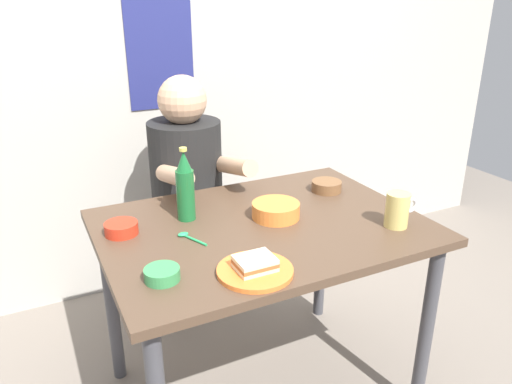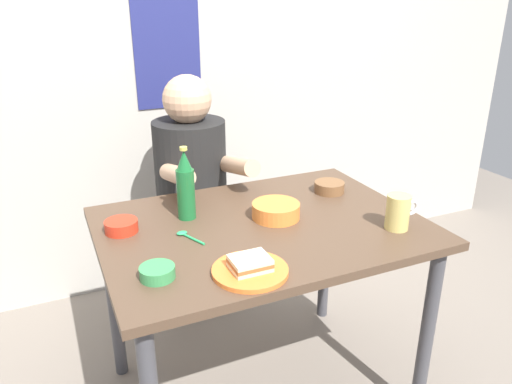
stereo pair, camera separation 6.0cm
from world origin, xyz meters
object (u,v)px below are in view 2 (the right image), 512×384
at_px(dining_table, 262,248).
at_px(stool, 195,248).
at_px(beer_mug, 398,212).
at_px(condiment_bowl_brown, 329,187).
at_px(plate_orange, 250,271).
at_px(person_seated, 191,167).
at_px(sandwich, 250,263).
at_px(beer_bottle, 186,187).

distance_m(dining_table, stool, 0.70).
relative_size(beer_mug, condiment_bowl_brown, 1.05).
distance_m(stool, plate_orange, 1.00).
height_order(person_seated, sandwich, person_seated).
distance_m(sandwich, beer_bottle, 0.45).
height_order(plate_orange, sandwich, sandwich).
relative_size(person_seated, condiment_bowl_brown, 6.00).
xyz_separation_m(beer_mug, beer_bottle, (-0.62, 0.37, 0.06)).
height_order(stool, beer_mug, beer_mug).
relative_size(plate_orange, condiment_bowl_brown, 1.83).
bearing_deg(condiment_bowl_brown, beer_mug, -85.26).
bearing_deg(sandwich, plate_orange, 180.00).
bearing_deg(plate_orange, sandwich, 0.00).
xyz_separation_m(dining_table, person_seated, (-0.06, 0.62, 0.12)).
bearing_deg(plate_orange, condiment_bowl_brown, 39.31).
bearing_deg(stool, plate_orange, -96.65).
bearing_deg(dining_table, stool, 95.60).
bearing_deg(beer_mug, dining_table, 151.42).
height_order(person_seated, beer_bottle, person_seated).
bearing_deg(stool, beer_mug, -61.32).
distance_m(sandwich, beer_mug, 0.58).
xyz_separation_m(sandwich, beer_bottle, (-0.05, 0.44, 0.09)).
bearing_deg(person_seated, plate_orange, -96.73).
xyz_separation_m(person_seated, sandwich, (-0.11, -0.90, 0.01)).
height_order(dining_table, plate_orange, plate_orange).
bearing_deg(plate_orange, beer_mug, 6.35).
distance_m(plate_orange, sandwich, 0.02).
bearing_deg(dining_table, beer_bottle, 145.09).
distance_m(person_seated, sandwich, 0.91).
relative_size(stool, sandwich, 4.09).
xyz_separation_m(person_seated, beer_mug, (0.46, -0.84, 0.03)).
bearing_deg(person_seated, stool, 90.00).
xyz_separation_m(dining_table, stool, (-0.06, 0.63, -0.30)).
distance_m(dining_table, beer_bottle, 0.34).
relative_size(sandwich, beer_bottle, 0.42).
xyz_separation_m(plate_orange, sandwich, (0.00, 0.00, 0.02)).
bearing_deg(condiment_bowl_brown, person_seated, 133.30).
relative_size(plate_orange, sandwich, 2.00).
height_order(stool, person_seated, person_seated).
bearing_deg(person_seated, beer_mug, -61.00).
height_order(dining_table, condiment_bowl_brown, condiment_bowl_brown).
xyz_separation_m(stool, beer_mug, (0.46, -0.85, 0.45)).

